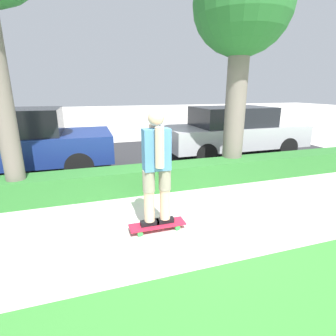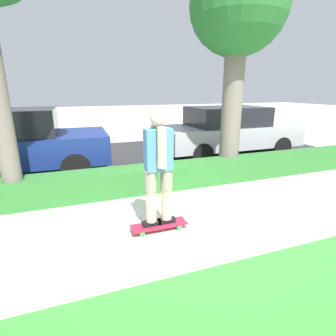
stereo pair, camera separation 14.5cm
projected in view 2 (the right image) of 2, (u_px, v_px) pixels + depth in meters
ground_plane at (196, 223)px, 3.98m from camera, size 60.00×60.00×0.00m
street_asphalt at (134, 158)px, 7.75m from camera, size 12.83×5.00×0.01m
hedge_row at (162, 177)px, 5.35m from camera, size 12.83×0.60×0.47m
skateboard at (159, 225)px, 3.76m from camera, size 0.81×0.24×0.10m
skater_person at (158, 167)px, 3.51m from camera, size 0.49×0.41×1.61m
tree_mid at (238, 13)px, 5.20m from camera, size 1.97×1.97×4.54m
parked_car_front at (12, 143)px, 5.92m from camera, size 4.13×1.87×1.54m
parked_car_middle at (228, 130)px, 7.93m from camera, size 4.24×1.77×1.46m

